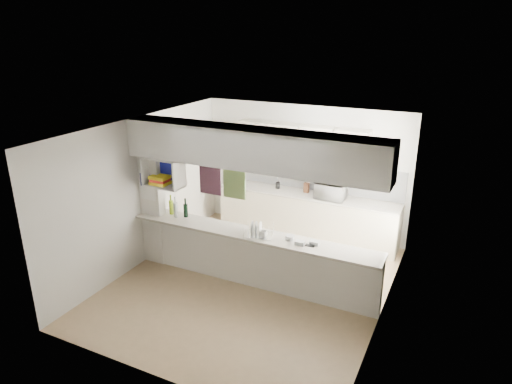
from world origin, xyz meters
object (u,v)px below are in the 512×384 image
Objects in this scene: bowl at (330,182)px; dish_rack at (259,230)px; wine_bottles at (173,208)px.

bowl reaches higher than dish_rack.
wine_bottles reaches higher than dish_rack.
dish_rack is at bearing -104.02° from bowl.
bowl is 2.93m from wine_bottles.
bowl is at bearing 62.74° from dish_rack.
bowl is at bearing 42.05° from wine_bottles.
dish_rack is 1.66m from wine_bottles.
bowl is 0.51× the size of wine_bottles.
dish_rack is 0.95× the size of wine_bottles.
wine_bottles is at bearing 164.14° from dish_rack.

